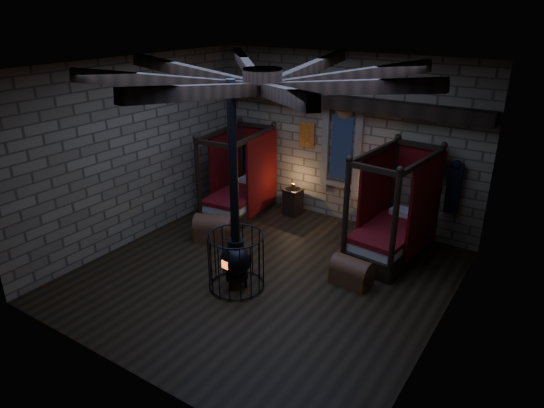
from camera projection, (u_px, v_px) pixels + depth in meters
The scene contains 8 objects.
room at pixel (266, 92), 8.70m from camera, with size 7.02×7.02×4.29m.
bed_left at pixel (240, 194), 12.77m from camera, with size 1.35×2.26×2.26m.
bed_right at pixel (392, 231), 10.68m from camera, with size 1.42×2.37×2.37m.
trunk_left at pixel (213, 228), 11.49m from camera, with size 1.02×0.87×0.64m.
trunk_right at pixel (351, 272), 9.67m from camera, with size 0.83×0.57×0.58m.
nightstand_left at pixel (293, 201), 12.81m from camera, with size 0.49×0.47×0.88m.
nightstand_right at pixel (375, 220), 11.72m from camera, with size 0.48×0.47×0.79m.
stove at pixel (236, 257), 9.41m from camera, with size 1.11×1.11×4.05m.
Camera 1 is at (4.93, -7.21, 5.22)m, focal length 32.00 mm.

